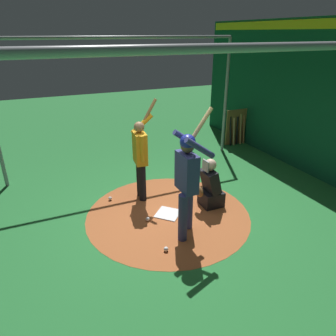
{
  "coord_description": "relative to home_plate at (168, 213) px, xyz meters",
  "views": [
    {
      "loc": [
        1.97,
        4.5,
        3.14
      ],
      "look_at": [
        0.0,
        0.0,
        0.95
      ],
      "focal_mm": 32.74,
      "sensor_mm": 36.0,
      "label": 1
    }
  ],
  "objects": [
    {
      "name": "batter",
      "position": [
        -0.04,
        0.66,
        1.06
      ],
      "size": [
        0.68,
        0.49,
        2.1
      ],
      "color": "navy",
      "rests_on": "ground"
    },
    {
      "name": "baseball_2",
      "position": [
        0.87,
        -0.95,
        0.03
      ],
      "size": [
        0.07,
        0.07,
        0.07
      ],
      "primitive_type": "sphere",
      "color": "white",
      "rests_on": "dirt_circle"
    },
    {
      "name": "dirt_circle",
      "position": [
        0.0,
        0.0,
        -0.01
      ],
      "size": [
        3.04,
        3.04,
        0.01
      ],
      "primitive_type": "cylinder",
      "color": "#B76033",
      "rests_on": "ground"
    },
    {
      "name": "ground_plane",
      "position": [
        0.0,
        0.0,
        -0.01
      ],
      "size": [
        25.8,
        25.8,
        0.0
      ],
      "primitive_type": "plane",
      "color": "#287A38"
    },
    {
      "name": "visitor",
      "position": [
        0.23,
        -0.81,
        0.92
      ],
      "size": [
        0.57,
        0.51,
        1.99
      ],
      "rotation": [
        0.0,
        0.0,
        -0.12
      ],
      "color": "black",
      "rests_on": "ground"
    },
    {
      "name": "baseball_1",
      "position": [
        0.46,
        0.97,
        0.03
      ],
      "size": [
        0.07,
        0.07,
        0.07
      ],
      "primitive_type": "sphere",
      "color": "white",
      "rests_on": "dirt_circle"
    },
    {
      "name": "catcher",
      "position": [
        -0.87,
        0.03,
        0.38
      ],
      "size": [
        0.58,
        0.4,
        0.98
      ],
      "color": "black",
      "rests_on": "ground"
    },
    {
      "name": "baseball_0",
      "position": [
        0.43,
        0.07,
        0.03
      ],
      "size": [
        0.07,
        0.07,
        0.07
      ],
      "primitive_type": "sphere",
      "color": "white",
      "rests_on": "dirt_circle"
    },
    {
      "name": "home_plate",
      "position": [
        0.0,
        0.0,
        0.0
      ],
      "size": [
        0.59,
        0.59,
        0.01
      ],
      "primitive_type": "cube",
      "rotation": [
        0.0,
        0.0,
        0.79
      ],
      "color": "white",
      "rests_on": "dirt_circle"
    },
    {
      "name": "bat_rack",
      "position": [
        -3.67,
        -2.82,
        0.48
      ],
      "size": [
        1.06,
        0.18,
        1.05
      ],
      "color": "olive",
      "rests_on": "ground"
    },
    {
      "name": "cage_frame",
      "position": [
        0.0,
        0.0,
        2.13
      ],
      "size": [
        5.71,
        5.12,
        3.06
      ],
      "color": "gray",
      "rests_on": "ground"
    }
  ]
}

